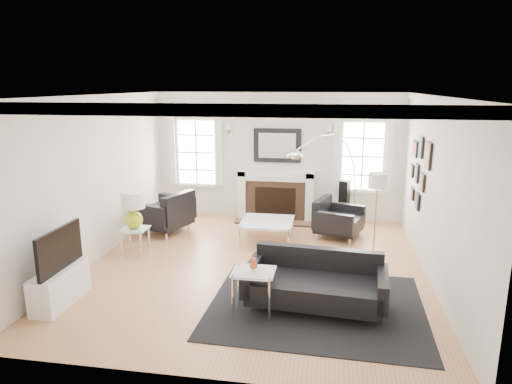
% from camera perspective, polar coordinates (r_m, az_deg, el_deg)
% --- Properties ---
extents(floor, '(6.00, 6.00, 0.00)m').
position_cam_1_polar(floor, '(7.69, -0.09, -9.35)').
color(floor, '#A97546').
rests_on(floor, ground).
extents(back_wall, '(5.50, 0.04, 2.80)m').
position_cam_1_polar(back_wall, '(10.19, 2.69, 4.47)').
color(back_wall, silver).
rests_on(back_wall, floor).
extents(front_wall, '(5.50, 0.04, 2.80)m').
position_cam_1_polar(front_wall, '(4.45, -6.50, -7.37)').
color(front_wall, silver).
rests_on(front_wall, floor).
extents(left_wall, '(0.04, 6.00, 2.80)m').
position_cam_1_polar(left_wall, '(8.17, -19.48, 1.51)').
color(left_wall, silver).
rests_on(left_wall, floor).
extents(right_wall, '(0.04, 6.00, 2.80)m').
position_cam_1_polar(right_wall, '(7.35, 21.58, 0.07)').
color(right_wall, silver).
rests_on(right_wall, floor).
extents(ceiling, '(5.50, 6.00, 0.02)m').
position_cam_1_polar(ceiling, '(7.10, -0.09, 11.98)').
color(ceiling, white).
rests_on(ceiling, back_wall).
extents(crown_molding, '(5.50, 6.00, 0.12)m').
position_cam_1_polar(crown_molding, '(7.10, -0.09, 11.50)').
color(crown_molding, white).
rests_on(crown_molding, back_wall).
extents(fireplace, '(1.70, 0.69, 1.11)m').
position_cam_1_polar(fireplace, '(10.15, 2.50, -0.49)').
color(fireplace, white).
rests_on(fireplace, floor).
extents(mantel_mirror, '(1.05, 0.07, 0.75)m').
position_cam_1_polar(mantel_mirror, '(10.11, 2.67, 5.83)').
color(mantel_mirror, black).
rests_on(mantel_mirror, back_wall).
extents(window_left, '(1.24, 0.15, 1.62)m').
position_cam_1_polar(window_left, '(10.50, -7.45, 4.97)').
color(window_left, white).
rests_on(window_left, back_wall).
extents(window_right, '(1.24, 0.15, 1.62)m').
position_cam_1_polar(window_right, '(10.08, 13.18, 4.38)').
color(window_right, white).
rests_on(window_right, back_wall).
extents(gallery_wall, '(0.04, 1.73, 1.29)m').
position_cam_1_polar(gallery_wall, '(8.56, 19.69, 2.91)').
color(gallery_wall, black).
rests_on(gallery_wall, right_wall).
extents(tv_unit, '(0.35, 1.00, 1.09)m').
position_cam_1_polar(tv_unit, '(6.93, -23.29, -10.19)').
color(tv_unit, white).
rests_on(tv_unit, floor).
extents(area_rug, '(2.95, 2.49, 0.01)m').
position_cam_1_polar(area_rug, '(6.50, 7.53, -13.89)').
color(area_rug, black).
rests_on(area_rug, floor).
extents(sofa, '(1.94, 1.01, 0.61)m').
position_cam_1_polar(sofa, '(6.36, 7.48, -11.28)').
color(sofa, black).
rests_on(sofa, floor).
extents(armchair_left, '(1.22, 1.30, 0.71)m').
position_cam_1_polar(armchair_left, '(9.48, -11.19, -2.67)').
color(armchair_left, black).
rests_on(armchair_left, floor).
extents(armchair_right, '(1.07, 1.13, 0.62)m').
position_cam_1_polar(armchair_right, '(9.18, 9.97, -3.45)').
color(armchair_right, black).
rests_on(armchair_right, floor).
extents(coffee_table, '(0.97, 0.97, 0.43)m').
position_cam_1_polar(coffee_table, '(8.70, 1.42, -3.82)').
color(coffee_table, silver).
rests_on(coffee_table, floor).
extents(side_table_left, '(0.44, 0.44, 0.49)m').
position_cam_1_polar(side_table_left, '(8.38, -14.90, -5.07)').
color(side_table_left, silver).
rests_on(side_table_left, floor).
extents(nesting_table, '(0.55, 0.46, 0.61)m').
position_cam_1_polar(nesting_table, '(6.05, -0.30, -10.90)').
color(nesting_table, silver).
rests_on(nesting_table, floor).
extents(gourd_lamp, '(0.41, 0.41, 0.66)m').
position_cam_1_polar(gourd_lamp, '(8.24, -15.10, -1.88)').
color(gourd_lamp, '#ABC919').
rests_on(gourd_lamp, side_table_left).
extents(orange_vase, '(0.10, 0.10, 0.17)m').
position_cam_1_polar(orange_vase, '(5.96, -0.30, -9.02)').
color(orange_vase, '#D74A1B').
rests_on(orange_vase, nesting_table).
extents(arc_floor_lamp, '(1.48, 1.37, 2.09)m').
position_cam_1_polar(arc_floor_lamp, '(9.31, 8.82, 1.80)').
color(arc_floor_lamp, silver).
rests_on(arc_floor_lamp, floor).
extents(stick_floor_lamp, '(0.31, 0.31, 1.52)m').
position_cam_1_polar(stick_floor_lamp, '(7.90, 14.95, 0.83)').
color(stick_floor_lamp, '#AC8C3B').
rests_on(stick_floor_lamp, floor).
extents(speaker_tower, '(0.25, 0.25, 0.97)m').
position_cam_1_polar(speaker_tower, '(9.97, 10.94, -1.34)').
color(speaker_tower, black).
rests_on(speaker_tower, floor).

